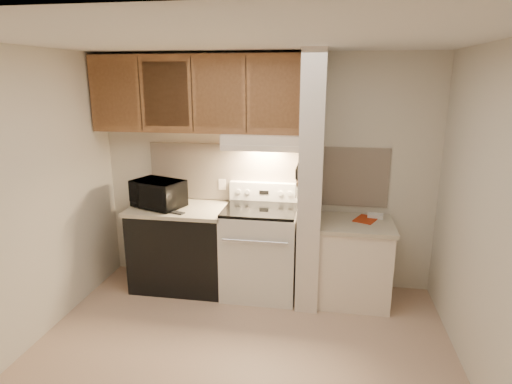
# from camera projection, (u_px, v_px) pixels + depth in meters

# --- Properties ---
(floor) EXTENTS (3.60, 3.60, 0.00)m
(floor) POSITION_uv_depth(u_px,v_px,m) (238.00, 358.00, 3.54)
(floor) COLOR #C8A68C
(floor) RESTS_ON ground
(ceiling) EXTENTS (3.60, 3.60, 0.00)m
(ceiling) POSITION_uv_depth(u_px,v_px,m) (235.00, 39.00, 2.89)
(ceiling) COLOR white
(ceiling) RESTS_ON wall_back
(wall_back) EXTENTS (3.60, 2.50, 0.02)m
(wall_back) POSITION_uv_depth(u_px,v_px,m) (265.00, 172.00, 4.64)
(wall_back) COLOR beige
(wall_back) RESTS_ON floor
(wall_left) EXTENTS (0.02, 3.00, 2.50)m
(wall_left) POSITION_uv_depth(u_px,v_px,m) (22.00, 203.00, 3.50)
(wall_left) COLOR beige
(wall_left) RESTS_ON floor
(wall_right) EXTENTS (0.02, 3.00, 2.50)m
(wall_right) POSITION_uv_depth(u_px,v_px,m) (493.00, 228.00, 2.93)
(wall_right) COLOR beige
(wall_right) RESTS_ON floor
(backsplash) EXTENTS (2.60, 0.02, 0.63)m
(backsplash) POSITION_uv_depth(u_px,v_px,m) (265.00, 174.00, 4.64)
(backsplash) COLOR #FFE5CC
(backsplash) RESTS_ON wall_back
(range_body) EXTENTS (0.76, 0.65, 0.92)m
(range_body) POSITION_uv_depth(u_px,v_px,m) (260.00, 252.00, 4.52)
(range_body) COLOR silver
(range_body) RESTS_ON floor
(oven_window) EXTENTS (0.50, 0.01, 0.30)m
(oven_window) POSITION_uv_depth(u_px,v_px,m) (255.00, 261.00, 4.21)
(oven_window) COLOR black
(oven_window) RESTS_ON range_body
(oven_handle) EXTENTS (0.65, 0.02, 0.02)m
(oven_handle) POSITION_uv_depth(u_px,v_px,m) (255.00, 241.00, 4.12)
(oven_handle) COLOR silver
(oven_handle) RESTS_ON range_body
(cooktop) EXTENTS (0.74, 0.64, 0.03)m
(cooktop) POSITION_uv_depth(u_px,v_px,m) (260.00, 209.00, 4.40)
(cooktop) COLOR black
(cooktop) RESTS_ON range_body
(range_backguard) EXTENTS (0.76, 0.08, 0.20)m
(range_backguard) POSITION_uv_depth(u_px,v_px,m) (265.00, 191.00, 4.64)
(range_backguard) COLOR silver
(range_backguard) RESTS_ON range_body
(range_display) EXTENTS (0.10, 0.01, 0.04)m
(range_display) POSITION_uv_depth(u_px,v_px,m) (264.00, 192.00, 4.60)
(range_display) COLOR black
(range_display) RESTS_ON range_backguard
(range_knob_left_outer) EXTENTS (0.05, 0.02, 0.05)m
(range_knob_left_outer) POSITION_uv_depth(u_px,v_px,m) (238.00, 191.00, 4.64)
(range_knob_left_outer) COLOR silver
(range_knob_left_outer) RESTS_ON range_backguard
(range_knob_left_inner) EXTENTS (0.05, 0.02, 0.05)m
(range_knob_left_inner) POSITION_uv_depth(u_px,v_px,m) (248.00, 192.00, 4.63)
(range_knob_left_inner) COLOR silver
(range_knob_left_inner) RESTS_ON range_backguard
(range_knob_right_inner) EXTENTS (0.05, 0.02, 0.05)m
(range_knob_right_inner) POSITION_uv_depth(u_px,v_px,m) (281.00, 193.00, 4.57)
(range_knob_right_inner) COLOR silver
(range_knob_right_inner) RESTS_ON range_backguard
(range_knob_right_outer) EXTENTS (0.05, 0.02, 0.05)m
(range_knob_right_outer) POSITION_uv_depth(u_px,v_px,m) (290.00, 194.00, 4.55)
(range_knob_right_outer) COLOR silver
(range_knob_right_outer) RESTS_ON range_backguard
(dishwasher_front) EXTENTS (1.00, 0.63, 0.87)m
(dishwasher_front) POSITION_uv_depth(u_px,v_px,m) (181.00, 249.00, 4.68)
(dishwasher_front) COLOR black
(dishwasher_front) RESTS_ON floor
(left_countertop) EXTENTS (1.04, 0.67, 0.04)m
(left_countertop) POSITION_uv_depth(u_px,v_px,m) (179.00, 209.00, 4.56)
(left_countertop) COLOR beige
(left_countertop) RESTS_ON dishwasher_front
(spoon_rest) EXTENTS (0.22, 0.13, 0.01)m
(spoon_rest) POSITION_uv_depth(u_px,v_px,m) (175.00, 212.00, 4.36)
(spoon_rest) COLOR black
(spoon_rest) RESTS_ON left_countertop
(teal_jar) EXTENTS (0.11, 0.11, 0.11)m
(teal_jar) POSITION_uv_depth(u_px,v_px,m) (167.00, 196.00, 4.78)
(teal_jar) COLOR #316C6F
(teal_jar) RESTS_ON left_countertop
(outlet) EXTENTS (0.08, 0.01, 0.12)m
(outlet) POSITION_uv_depth(u_px,v_px,m) (222.00, 184.00, 4.74)
(outlet) COLOR #F5E4D0
(outlet) RESTS_ON backsplash
(microwave) EXTENTS (0.61, 0.51, 0.29)m
(microwave) POSITION_uv_depth(u_px,v_px,m) (158.00, 194.00, 4.53)
(microwave) COLOR black
(microwave) RESTS_ON left_countertop
(partition_pillar) EXTENTS (0.22, 0.70, 2.50)m
(partition_pillar) POSITION_uv_depth(u_px,v_px,m) (311.00, 182.00, 4.23)
(partition_pillar) COLOR silver
(partition_pillar) RESTS_ON floor
(pillar_trim) EXTENTS (0.01, 0.70, 0.04)m
(pillar_trim) POSITION_uv_depth(u_px,v_px,m) (300.00, 176.00, 4.24)
(pillar_trim) COLOR brown
(pillar_trim) RESTS_ON partition_pillar
(knife_strip) EXTENTS (0.02, 0.42, 0.04)m
(knife_strip) POSITION_uv_depth(u_px,v_px,m) (299.00, 175.00, 4.18)
(knife_strip) COLOR black
(knife_strip) RESTS_ON partition_pillar
(knife_blade_a) EXTENTS (0.01, 0.03, 0.16)m
(knife_blade_a) POSITION_uv_depth(u_px,v_px,m) (296.00, 190.00, 4.05)
(knife_blade_a) COLOR silver
(knife_blade_a) RESTS_ON knife_strip
(knife_handle_a) EXTENTS (0.02, 0.02, 0.10)m
(knife_handle_a) POSITION_uv_depth(u_px,v_px,m) (296.00, 174.00, 4.01)
(knife_handle_a) COLOR black
(knife_handle_a) RESTS_ON knife_strip
(knife_blade_b) EXTENTS (0.01, 0.04, 0.18)m
(knife_blade_b) POSITION_uv_depth(u_px,v_px,m) (297.00, 189.00, 4.12)
(knife_blade_b) COLOR silver
(knife_blade_b) RESTS_ON knife_strip
(knife_handle_b) EXTENTS (0.02, 0.02, 0.10)m
(knife_handle_b) POSITION_uv_depth(u_px,v_px,m) (297.00, 172.00, 4.08)
(knife_handle_b) COLOR black
(knife_handle_b) RESTS_ON knife_strip
(knife_blade_c) EXTENTS (0.01, 0.04, 0.20)m
(knife_blade_c) POSITION_uv_depth(u_px,v_px,m) (297.00, 187.00, 4.21)
(knife_blade_c) COLOR silver
(knife_blade_c) RESTS_ON knife_strip
(knife_handle_c) EXTENTS (0.02, 0.02, 0.10)m
(knife_handle_c) POSITION_uv_depth(u_px,v_px,m) (298.00, 170.00, 4.17)
(knife_handle_c) COLOR black
(knife_handle_c) RESTS_ON knife_strip
(knife_blade_d) EXTENTS (0.01, 0.04, 0.16)m
(knife_blade_d) POSITION_uv_depth(u_px,v_px,m) (298.00, 184.00, 4.28)
(knife_blade_d) COLOR silver
(knife_blade_d) RESTS_ON knife_strip
(knife_handle_d) EXTENTS (0.02, 0.02, 0.10)m
(knife_handle_d) POSITION_uv_depth(u_px,v_px,m) (298.00, 169.00, 4.25)
(knife_handle_d) COLOR black
(knife_handle_d) RESTS_ON knife_strip
(knife_blade_e) EXTENTS (0.01, 0.04, 0.18)m
(knife_blade_e) POSITION_uv_depth(u_px,v_px,m) (298.00, 182.00, 4.38)
(knife_blade_e) COLOR silver
(knife_blade_e) RESTS_ON knife_strip
(knife_handle_e) EXTENTS (0.02, 0.02, 0.10)m
(knife_handle_e) POSITION_uv_depth(u_px,v_px,m) (299.00, 167.00, 4.31)
(knife_handle_e) COLOR black
(knife_handle_e) RESTS_ON knife_strip
(oven_mitt) EXTENTS (0.03, 0.09, 0.22)m
(oven_mitt) POSITION_uv_depth(u_px,v_px,m) (299.00, 183.00, 4.43)
(oven_mitt) COLOR gray
(oven_mitt) RESTS_ON partition_pillar
(right_cab_base) EXTENTS (0.70, 0.60, 0.81)m
(right_cab_base) POSITION_uv_depth(u_px,v_px,m) (354.00, 263.00, 4.38)
(right_cab_base) COLOR #F5E4D0
(right_cab_base) RESTS_ON floor
(right_countertop) EXTENTS (0.74, 0.64, 0.04)m
(right_countertop) POSITION_uv_depth(u_px,v_px,m) (356.00, 224.00, 4.27)
(right_countertop) COLOR beige
(right_countertop) RESTS_ON right_cab_base
(red_folder) EXTENTS (0.29, 0.32, 0.01)m
(red_folder) POSITION_uv_depth(u_px,v_px,m) (366.00, 219.00, 4.34)
(red_folder) COLOR #AB3010
(red_folder) RESTS_ON right_countertop
(white_box) EXTENTS (0.17, 0.12, 0.04)m
(white_box) POSITION_uv_depth(u_px,v_px,m) (375.00, 216.00, 4.39)
(white_box) COLOR white
(white_box) RESTS_ON right_countertop
(range_hood) EXTENTS (0.78, 0.44, 0.15)m
(range_hood) POSITION_uv_depth(u_px,v_px,m) (263.00, 141.00, 4.34)
(range_hood) COLOR #F5E4D0
(range_hood) RESTS_ON upper_cabinets
(hood_lip) EXTENTS (0.78, 0.04, 0.06)m
(hood_lip) POSITION_uv_depth(u_px,v_px,m) (259.00, 148.00, 4.15)
(hood_lip) COLOR #F5E4D0
(hood_lip) RESTS_ON range_hood
(upper_cabinets) EXTENTS (2.18, 0.33, 0.77)m
(upper_cabinets) POSITION_uv_depth(u_px,v_px,m) (197.00, 94.00, 4.37)
(upper_cabinets) COLOR brown
(upper_cabinets) RESTS_ON wall_back
(cab_door_a) EXTENTS (0.46, 0.01, 0.63)m
(cab_door_a) POSITION_uv_depth(u_px,v_px,m) (115.00, 94.00, 4.35)
(cab_door_a) COLOR brown
(cab_door_a) RESTS_ON upper_cabinets
(cab_gap_a) EXTENTS (0.01, 0.01, 0.73)m
(cab_gap_a) POSITION_uv_depth(u_px,v_px,m) (140.00, 94.00, 4.31)
(cab_gap_a) COLOR black
(cab_gap_a) RESTS_ON upper_cabinets
(cab_door_b) EXTENTS (0.46, 0.01, 0.63)m
(cab_door_b) POSITION_uv_depth(u_px,v_px,m) (166.00, 94.00, 4.26)
(cab_door_b) COLOR brown
(cab_door_b) RESTS_ON upper_cabinets
(cab_gap_b) EXTENTS (0.01, 0.01, 0.73)m
(cab_gap_b) POSITION_uv_depth(u_px,v_px,m) (192.00, 94.00, 4.22)
(cab_gap_b) COLOR black
(cab_gap_b) RESTS_ON upper_cabinets
(cab_door_c) EXTENTS (0.46, 0.01, 0.63)m
(cab_door_c) POSITION_uv_depth(u_px,v_px,m) (219.00, 95.00, 4.18)
(cab_door_c) COLOR brown
(cab_door_c) RESTS_ON upper_cabinets
(cab_gap_c) EXTENTS (0.01, 0.01, 0.73)m
(cab_gap_c) POSITION_uv_depth(u_px,v_px,m) (246.00, 95.00, 4.13)
(cab_gap_c) COLOR black
(cab_gap_c) RESTS_ON upper_cabinets
(cab_door_d) EXTENTS (0.46, 0.01, 0.63)m
(cab_door_d) POSITION_uv_depth(u_px,v_px,m) (274.00, 95.00, 4.09)
(cab_door_d) COLOR brown
(cab_door_d) RESTS_ON upper_cabinets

